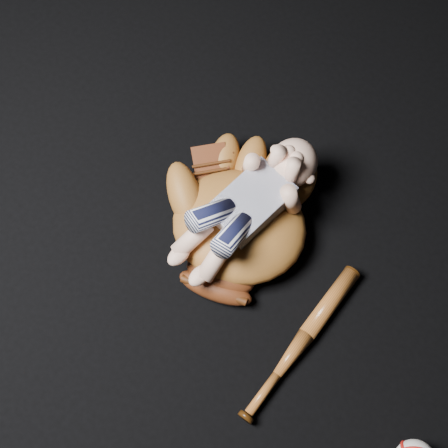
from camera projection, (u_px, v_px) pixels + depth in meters
name	position (u px, v px, depth m)	size (l,w,h in m)	color
baseball_glove	(239.00, 223.00, 1.38)	(0.37, 0.43, 0.13)	brown
newborn_baby	(241.00, 209.00, 1.33)	(0.18, 0.40, 0.16)	#E9B296
baseball_bat	(300.00, 343.00, 1.32)	(0.04, 0.40, 0.04)	brown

